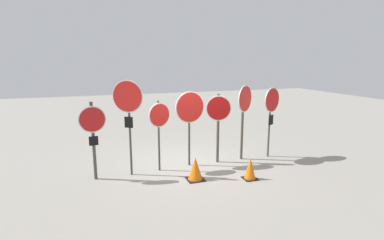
{
  "coord_description": "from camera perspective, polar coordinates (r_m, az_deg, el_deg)",
  "views": [
    {
      "loc": [
        -2.76,
        -8.52,
        3.24
      ],
      "look_at": [
        0.16,
        0.0,
        1.41
      ],
      "focal_mm": 28.0,
      "sensor_mm": 36.0,
      "label": 1
    }
  ],
  "objects": [
    {
      "name": "traffic_cone_0",
      "position": [
        8.47,
        11.03,
        -9.06
      ],
      "size": [
        0.38,
        0.38,
        0.61
      ],
      "color": "black",
      "rests_on": "ground"
    },
    {
      "name": "stop_sign_4",
      "position": [
        9.33,
        5.04,
        0.78
      ],
      "size": [
        0.76,
        0.26,
        2.2
      ],
      "rotation": [
        0.0,
        0.0,
        -0.29
      ],
      "color": "#474238",
      "rests_on": "ground"
    },
    {
      "name": "stop_sign_3",
      "position": [
        8.99,
        -0.4,
        1.59
      ],
      "size": [
        0.95,
        0.19,
        2.31
      ],
      "rotation": [
        0.0,
        0.0,
        0.15
      ],
      "color": "#474238",
      "rests_on": "ground"
    },
    {
      "name": "stop_sign_0",
      "position": [
        8.38,
        -18.38,
        -1.69
      ],
      "size": [
        0.71,
        0.16,
        2.15
      ],
      "rotation": [
        0.0,
        0.0,
        0.07
      ],
      "color": "#474238",
      "rests_on": "ground"
    },
    {
      "name": "stop_sign_2",
      "position": [
        8.63,
        -6.24,
        -0.09
      ],
      "size": [
        0.67,
        0.27,
        2.09
      ],
      "rotation": [
        0.0,
        0.0,
        0.36
      ],
      "color": "#474238",
      "rests_on": "ground"
    },
    {
      "name": "traffic_cone_1",
      "position": [
        8.27,
        0.64,
        -9.27
      ],
      "size": [
        0.47,
        0.47,
        0.63
      ],
      "color": "black",
      "rests_on": "ground"
    },
    {
      "name": "stop_sign_6",
      "position": [
        10.17,
        14.92,
        2.53
      ],
      "size": [
        0.75,
        0.37,
        2.35
      ],
      "rotation": [
        0.0,
        0.0,
        0.43
      ],
      "color": "#474238",
      "rests_on": "ground"
    },
    {
      "name": "ground_plane",
      "position": [
        9.53,
        -0.9,
        -8.41
      ],
      "size": [
        40.0,
        40.0,
        0.0
      ],
      "primitive_type": "plane",
      "color": "gray"
    },
    {
      "name": "stop_sign_5",
      "position": [
        9.71,
        9.91,
        2.42
      ],
      "size": [
        0.72,
        0.51,
        2.44
      ],
      "rotation": [
        0.0,
        0.0,
        0.6
      ],
      "color": "#474238",
      "rests_on": "ground"
    },
    {
      "name": "stop_sign_1",
      "position": [
        8.33,
        -12.09,
        2.84
      ],
      "size": [
        0.77,
        0.5,
        2.71
      ],
      "rotation": [
        0.0,
        0.0,
        -0.57
      ],
      "color": "#474238",
      "rests_on": "ground"
    }
  ]
}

